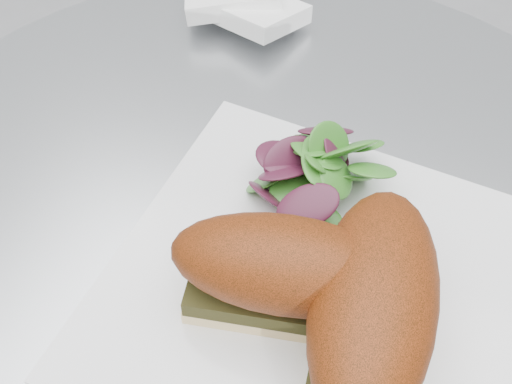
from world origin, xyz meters
The scene contains 6 objects.
table centered at (0.00, 0.00, 0.49)m, with size 0.70×0.70×0.73m.
plate centered at (0.06, -0.04, 0.74)m, with size 0.29×0.29×0.02m, color silver.
sandwich_left centered at (0.04, -0.06, 0.79)m, with size 0.16×0.10×0.08m.
sandwich_right centered at (0.11, -0.07, 0.79)m, with size 0.11×0.19×0.08m.
salad centered at (0.03, 0.04, 0.77)m, with size 0.10×0.10×0.05m, color #3A7D28, non-canonical shape.
napkin centered at (-0.12, 0.24, 0.74)m, with size 0.12×0.12×0.02m, color white, non-canonical shape.
Camera 1 is at (0.13, -0.30, 1.18)m, focal length 50.00 mm.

